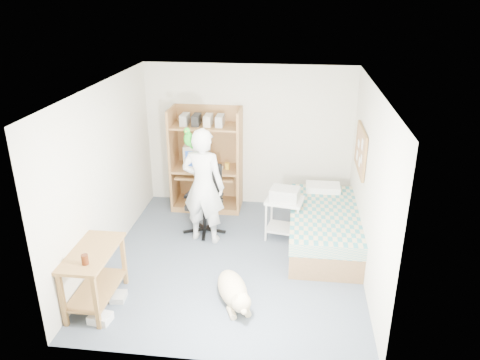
{
  "coord_description": "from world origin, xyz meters",
  "views": [
    {
      "loc": [
        0.8,
        -5.78,
        3.67
      ],
      "look_at": [
        0.03,
        0.5,
        1.05
      ],
      "focal_mm": 35.0,
      "sensor_mm": 36.0,
      "label": 1
    }
  ],
  "objects_px": {
    "bed": "(324,227)",
    "dog": "(234,291)",
    "person": "(203,186)",
    "printer_cart": "(284,212)",
    "computer_hutch": "(207,163)",
    "side_desk": "(94,269)",
    "office_chair": "(206,208)"
  },
  "relations": [
    {
      "from": "computer_hutch",
      "to": "printer_cart",
      "type": "bearing_deg",
      "value": -35.44
    },
    {
      "from": "office_chair",
      "to": "person",
      "type": "relative_size",
      "value": 0.6
    },
    {
      "from": "person",
      "to": "dog",
      "type": "xyz_separation_m",
      "value": [
        0.66,
        -1.53,
        -0.73
      ]
    },
    {
      "from": "office_chair",
      "to": "computer_hutch",
      "type": "bearing_deg",
      "value": 109.47
    },
    {
      "from": "person",
      "to": "side_desk",
      "type": "bearing_deg",
      "value": 70.56
    },
    {
      "from": "side_desk",
      "to": "office_chair",
      "type": "height_order",
      "value": "office_chair"
    },
    {
      "from": "bed",
      "to": "printer_cart",
      "type": "distance_m",
      "value": 0.64
    },
    {
      "from": "bed",
      "to": "side_desk",
      "type": "relative_size",
      "value": 2.02
    },
    {
      "from": "bed",
      "to": "dog",
      "type": "bearing_deg",
      "value": -126.13
    },
    {
      "from": "computer_hutch",
      "to": "bed",
      "type": "bearing_deg",
      "value": -29.29
    },
    {
      "from": "computer_hutch",
      "to": "office_chair",
      "type": "bearing_deg",
      "value": -81.45
    },
    {
      "from": "side_desk",
      "to": "office_chair",
      "type": "xyz_separation_m",
      "value": [
        0.98,
        2.05,
        -0.11
      ]
    },
    {
      "from": "dog",
      "to": "printer_cart",
      "type": "xyz_separation_m",
      "value": [
        0.56,
        1.73,
        0.27
      ]
    },
    {
      "from": "office_chair",
      "to": "dog",
      "type": "height_order",
      "value": "office_chair"
    },
    {
      "from": "bed",
      "to": "office_chair",
      "type": "height_order",
      "value": "office_chair"
    },
    {
      "from": "side_desk",
      "to": "office_chair",
      "type": "bearing_deg",
      "value": 64.41
    },
    {
      "from": "computer_hutch",
      "to": "office_chair",
      "type": "xyz_separation_m",
      "value": [
        0.13,
        -0.89,
        -0.43
      ]
    },
    {
      "from": "computer_hutch",
      "to": "side_desk",
      "type": "height_order",
      "value": "computer_hutch"
    },
    {
      "from": "computer_hutch",
      "to": "dog",
      "type": "xyz_separation_m",
      "value": [
        0.83,
        -2.72,
        -0.65
      ]
    },
    {
      "from": "computer_hutch",
      "to": "office_chair",
      "type": "height_order",
      "value": "computer_hutch"
    },
    {
      "from": "bed",
      "to": "person",
      "type": "distance_m",
      "value": 1.93
    },
    {
      "from": "bed",
      "to": "dog",
      "type": "height_order",
      "value": "bed"
    },
    {
      "from": "computer_hutch",
      "to": "printer_cart",
      "type": "relative_size",
      "value": 2.72
    },
    {
      "from": "computer_hutch",
      "to": "side_desk",
      "type": "distance_m",
      "value": 3.08
    },
    {
      "from": "side_desk",
      "to": "person",
      "type": "relative_size",
      "value": 0.55
    },
    {
      "from": "bed",
      "to": "office_chair",
      "type": "xyz_separation_m",
      "value": [
        -1.87,
        0.24,
        0.1
      ]
    },
    {
      "from": "printer_cart",
      "to": "computer_hutch",
      "type": "bearing_deg",
      "value": 154.72
    },
    {
      "from": "office_chair",
      "to": "person",
      "type": "distance_m",
      "value": 0.6
    },
    {
      "from": "computer_hutch",
      "to": "printer_cart",
      "type": "height_order",
      "value": "computer_hutch"
    },
    {
      "from": "side_desk",
      "to": "office_chair",
      "type": "distance_m",
      "value": 2.28
    },
    {
      "from": "bed",
      "to": "side_desk",
      "type": "xyz_separation_m",
      "value": [
        -2.85,
        -1.82,
        0.21
      ]
    },
    {
      "from": "computer_hutch",
      "to": "side_desk",
      "type": "xyz_separation_m",
      "value": [
        -0.85,
        -2.94,
        -0.33
      ]
    }
  ]
}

